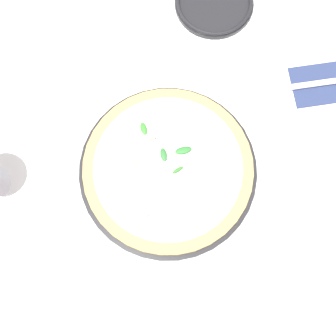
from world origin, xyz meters
TOP-DOWN VIEW (x-y plane):
  - ground_plane at (0.00, 0.00)m, footprint 6.00×6.00m
  - pizza_arugula_main at (-0.02, 0.03)m, footprint 0.36×0.36m
  - napkin at (0.36, 0.11)m, footprint 0.16×0.11m
  - fork at (0.37, 0.11)m, footprint 0.23×0.05m
  - side_plate_white at (0.20, 0.36)m, footprint 0.17×0.17m
  - shaker_pepper at (0.23, 0.01)m, footprint 0.03×0.03m

SIDE VIEW (x-z plane):
  - ground_plane at x=0.00m, z-range 0.00..0.00m
  - napkin at x=0.36m, z-range 0.00..0.01m
  - fork at x=0.37m, z-range 0.01..0.01m
  - side_plate_white at x=0.20m, z-range 0.00..0.02m
  - pizza_arugula_main at x=-0.02m, z-range -0.01..0.04m
  - shaker_pepper at x=0.23m, z-range 0.00..0.07m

